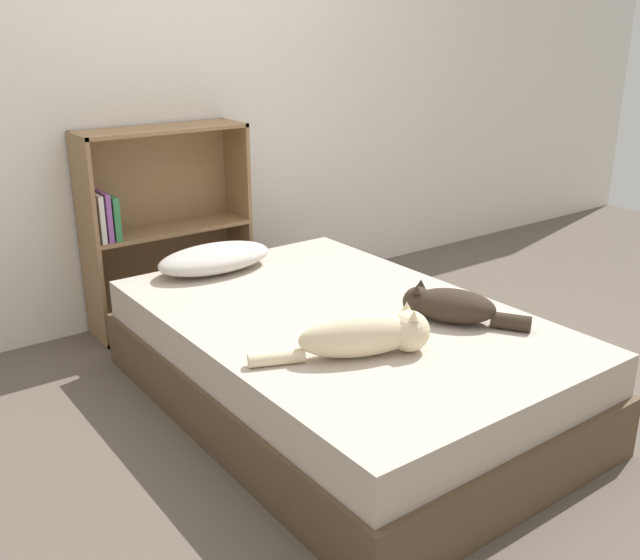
% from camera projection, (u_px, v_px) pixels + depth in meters
% --- Properties ---
extents(ground_plane, '(8.00, 8.00, 0.00)m').
position_uv_depth(ground_plane, '(340.00, 403.00, 2.93)').
color(ground_plane, brown).
extents(wall_back, '(8.00, 0.06, 2.50)m').
position_uv_depth(wall_back, '(173.00, 71.00, 3.55)').
color(wall_back, white).
rests_on(wall_back, ground_plane).
extents(bed, '(1.23, 1.86, 0.40)m').
position_uv_depth(bed, '(341.00, 360.00, 2.86)').
color(bed, brown).
rests_on(bed, ground_plane).
extents(pillow, '(0.55, 0.29, 0.12)m').
position_uv_depth(pillow, '(215.00, 258.00, 3.27)').
color(pillow, beige).
rests_on(pillow, bed).
extents(cat_light, '(0.60, 0.31, 0.17)m').
position_uv_depth(cat_light, '(369.00, 335.00, 2.42)').
color(cat_light, beige).
rests_on(cat_light, bed).
extents(cat_dark, '(0.34, 0.44, 0.14)m').
position_uv_depth(cat_dark, '(450.00, 306.00, 2.71)').
color(cat_dark, '#33281E').
rests_on(cat_dark, bed).
extents(bookshelf, '(0.83, 0.26, 1.01)m').
position_uv_depth(bookshelf, '(160.00, 226.00, 3.60)').
color(bookshelf, '#8E6B47').
rests_on(bookshelf, ground_plane).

